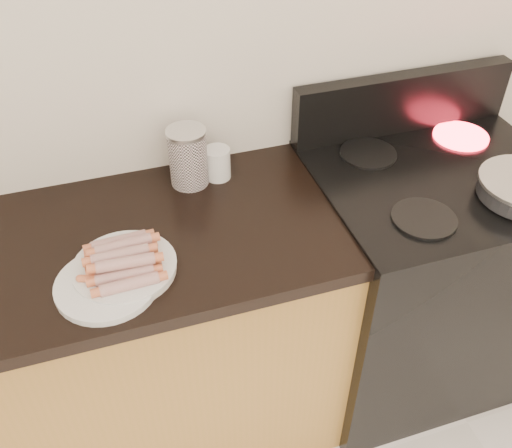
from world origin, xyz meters
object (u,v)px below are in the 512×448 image
object	(u,v)px
side_plate	(107,284)
mug	(218,163)
canister	(188,157)
stove	(416,279)
main_plate	(125,269)

from	to	relation	value
side_plate	mug	xyz separation A→B (m)	(0.38, 0.36, 0.04)
canister	side_plate	bearing A→B (deg)	-128.62
canister	mug	world-z (taller)	canister
stove	canister	distance (m)	0.94
side_plate	canister	size ratio (longest dim) A/B	1.40
stove	mug	distance (m)	0.85
stove	canister	world-z (taller)	canister
mug	stove	bearing A→B (deg)	-18.44
canister	mug	xyz separation A→B (m)	(0.09, 0.00, -0.04)
canister	main_plate	bearing A→B (deg)	-126.85
stove	side_plate	bearing A→B (deg)	-171.91
mug	main_plate	bearing A→B (deg)	-135.55
main_plate	mug	xyz separation A→B (m)	(0.33, 0.32, 0.04)
stove	canister	size ratio (longest dim) A/B	5.06
stove	mug	size ratio (longest dim) A/B	9.33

